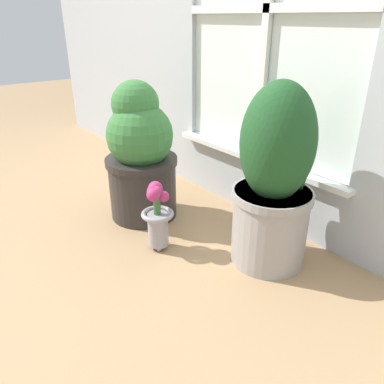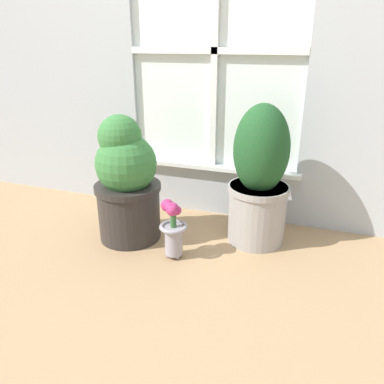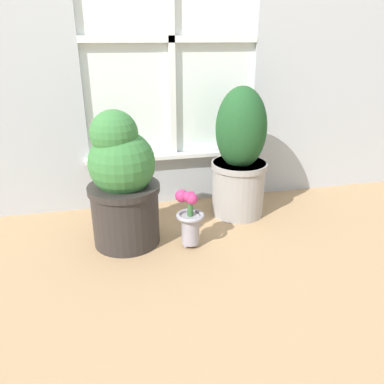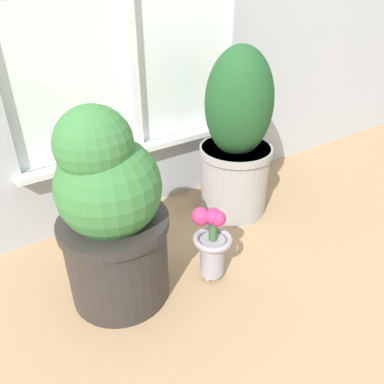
{
  "view_description": "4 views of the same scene",
  "coord_description": "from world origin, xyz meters",
  "views": [
    {
      "loc": [
        1.14,
        -0.66,
        0.91
      ],
      "look_at": [
        0.01,
        0.23,
        0.23
      ],
      "focal_mm": 35.0,
      "sensor_mm": 36.0,
      "label": 1
    },
    {
      "loc": [
        0.59,
        -1.39,
        0.99
      ],
      "look_at": [
        0.02,
        0.22,
        0.3
      ],
      "focal_mm": 35.0,
      "sensor_mm": 36.0,
      "label": 2
    },
    {
      "loc": [
        -0.37,
        -1.48,
        0.95
      ],
      "look_at": [
        0.01,
        0.21,
        0.23
      ],
      "focal_mm": 35.0,
      "sensor_mm": 36.0,
      "label": 3
    },
    {
      "loc": [
        -0.65,
        -0.71,
        0.95
      ],
      "look_at": [
        -0.01,
        0.23,
        0.27
      ],
      "focal_mm": 35.0,
      "sensor_mm": 36.0,
      "label": 4
    }
  ],
  "objects": [
    {
      "name": "potted_plant_left",
      "position": [
        -0.33,
        0.19,
        0.32
      ],
      "size": [
        0.34,
        0.34,
        0.66
      ],
      "color": "#2D2826",
      "rests_on": "ground_plane"
    },
    {
      "name": "potted_plant_right",
      "position": [
        0.32,
        0.38,
        0.34
      ],
      "size": [
        0.31,
        0.31,
        0.72
      ],
      "color": "#9E9993",
      "rests_on": "ground_plane"
    },
    {
      "name": "ground_plane",
      "position": [
        0.0,
        0.0,
        0.0
      ],
      "size": [
        10.0,
        10.0,
        0.0
      ],
      "primitive_type": "plane",
      "color": "tan"
    },
    {
      "name": "flower_vase",
      "position": [
        -0.03,
        0.08,
        0.16
      ],
      "size": [
        0.14,
        0.14,
        0.29
      ],
      "color": "#99939E",
      "rests_on": "ground_plane"
    }
  ]
}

